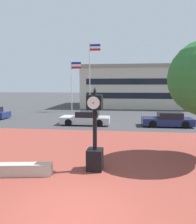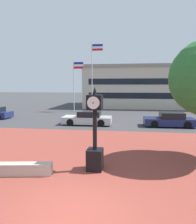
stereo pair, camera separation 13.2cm
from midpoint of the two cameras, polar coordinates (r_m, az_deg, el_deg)
ground_plane at (r=6.52m, az=-7.39°, el=-26.70°), size 200.00×200.00×0.00m
plaza_brick_paving at (r=9.50m, az=-2.21°, el=-15.16°), size 44.00×14.87×0.01m
planter_wall at (r=9.29m, az=-23.26°, el=-14.68°), size 3.22×0.86×0.50m
street_clock at (r=8.76m, az=-1.32°, el=-6.99°), size 0.70×0.73×3.61m
car_street_near at (r=19.15m, az=-3.59°, el=-1.84°), size 4.57×1.92×1.28m
car_street_distant at (r=19.35m, az=18.76°, el=-2.13°), size 4.43×1.88×1.28m
flagpole_primary at (r=29.31m, az=-7.30°, el=8.55°), size 1.48×0.14×7.20m
flagpole_secondary at (r=28.85m, az=-2.19°, el=11.17°), size 1.57×0.14×9.57m
civic_building at (r=37.67m, az=12.69°, el=6.95°), size 21.42×12.66×6.89m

